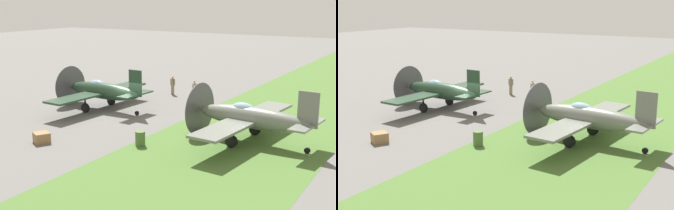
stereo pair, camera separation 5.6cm
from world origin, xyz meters
The scene contains 8 objects.
ground_plane centered at (0.00, 0.00, 0.00)m, with size 160.00×160.00×0.00m, color #605E5B.
grass_verge centered at (0.00, -9.80, 0.00)m, with size 120.00×11.00×0.01m, color #476B2D.
airplane_lead centered at (0.62, 2.97, 1.52)m, with size 10.19×8.07×3.64m.
airplane_wingman centered at (-1.42, -10.36, 1.58)m, with size 10.65×8.43×3.78m.
ground_crew_chief centered at (7.67, -1.66, 0.91)m, with size 0.62×0.38×1.73m.
ground_crew_mechanic centered at (8.56, 1.07, 0.91)m, with size 0.38×0.60×1.73m.
fuel_drum centered at (-5.53, -5.00, 0.45)m, with size 0.60×0.60×0.90m, color #476633.
supply_crate centered at (-8.18, 0.55, 0.32)m, with size 0.90×0.90×0.64m, color olive.
Camera 1 is at (-27.28, -20.15, 8.68)m, focal length 49.01 mm.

